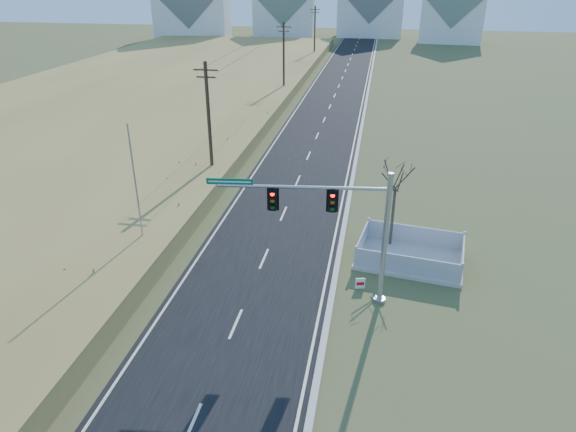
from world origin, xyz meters
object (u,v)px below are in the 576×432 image
object	(u,v)px
flagpole	(139,206)
bare_tree	(397,175)
traffic_signal_mast	(346,224)
fence_enclosure	(410,257)
open_sign	(360,283)

from	to	relation	value
flagpole	bare_tree	size ratio (longest dim) A/B	1.37
traffic_signal_mast	flagpole	size ratio (longest dim) A/B	1.10
fence_enclosure	flagpole	world-z (taller)	flagpole
open_sign	flagpole	world-z (taller)	flagpole
traffic_signal_mast	bare_tree	bearing A→B (deg)	61.78
traffic_signal_mast	bare_tree	xyz separation A→B (m)	(2.33, 5.89, 0.33)
traffic_signal_mast	fence_enclosure	xyz separation A→B (m)	(3.43, 4.43, -3.93)
open_sign	fence_enclosure	bearing A→B (deg)	38.20
open_sign	bare_tree	world-z (taller)	bare_tree
fence_enclosure	traffic_signal_mast	bearing A→B (deg)	-119.11
fence_enclosure	bare_tree	world-z (taller)	bare_tree
open_sign	flagpole	size ratio (longest dim) A/B	0.08
open_sign	traffic_signal_mast	bearing A→B (deg)	-139.56
fence_enclosure	bare_tree	distance (m)	4.64
fence_enclosure	open_sign	size ratio (longest dim) A/B	10.34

